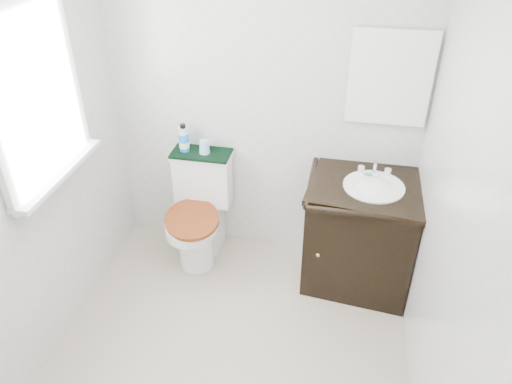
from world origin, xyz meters
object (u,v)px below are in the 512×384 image
(trash_bin, at_px, (317,241))
(cup, at_px, (204,147))
(mouthwash_bottle, at_px, (184,139))
(vanity, at_px, (362,231))
(toilet, at_px, (200,215))

(trash_bin, height_order, cup, cup)
(mouthwash_bottle, bearing_deg, vanity, -8.13)
(vanity, distance_m, cup, 1.27)
(toilet, distance_m, vanity, 1.21)
(trash_bin, distance_m, mouthwash_bottle, 1.28)
(toilet, relative_size, cup, 8.21)
(vanity, relative_size, trash_bin, 3.45)
(mouthwash_bottle, relative_size, cup, 2.12)
(toilet, xyz_separation_m, vanity, (1.21, -0.06, 0.08))
(mouthwash_bottle, bearing_deg, cup, -2.01)
(trash_bin, relative_size, cup, 2.69)
(toilet, height_order, trash_bin, toilet)
(toilet, bearing_deg, trash_bin, 8.51)
(toilet, distance_m, trash_bin, 0.92)
(mouthwash_bottle, xyz_separation_m, cup, (0.15, -0.01, -0.05))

